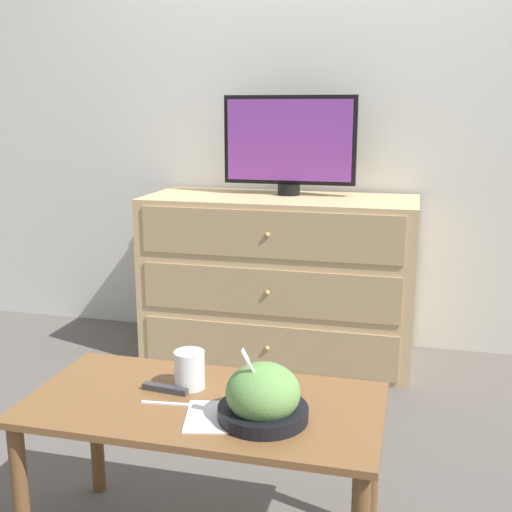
# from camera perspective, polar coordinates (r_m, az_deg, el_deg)

# --- Properties ---
(ground_plane) EXTENTS (12.00, 12.00, 0.00)m
(ground_plane) POSITION_cam_1_polar(r_m,az_deg,el_deg) (3.64, 5.02, -7.23)
(ground_plane) COLOR #56514C
(wall_back) EXTENTS (12.00, 0.05, 2.60)m
(wall_back) POSITION_cam_1_polar(r_m,az_deg,el_deg) (3.44, 5.53, 13.67)
(wall_back) COLOR silver
(wall_back) RESTS_ON ground_plane
(dresser) EXTENTS (1.34, 0.55, 0.83)m
(dresser) POSITION_cam_1_polar(r_m,az_deg,el_deg) (3.26, 2.09, -1.99)
(dresser) COLOR tan
(dresser) RESTS_ON ground_plane
(tv) EXTENTS (0.66, 0.11, 0.49)m
(tv) POSITION_cam_1_polar(r_m,az_deg,el_deg) (3.23, 2.99, 10.05)
(tv) COLOR black
(tv) RESTS_ON dresser
(coffee_table) EXTENTS (0.98, 0.49, 0.47)m
(coffee_table) POSITION_cam_1_polar(r_m,az_deg,el_deg) (1.84, -4.63, -14.77)
(coffee_table) COLOR brown
(coffee_table) RESTS_ON ground_plane
(takeout_bowl) EXTENTS (0.23, 0.23, 0.20)m
(takeout_bowl) POSITION_cam_1_polar(r_m,az_deg,el_deg) (1.68, 0.62, -12.48)
(takeout_bowl) COLOR black
(takeout_bowl) RESTS_ON coffee_table
(drink_cup) EXTENTS (0.09, 0.09, 0.11)m
(drink_cup) POSITION_cam_1_polar(r_m,az_deg,el_deg) (1.87, -5.93, -10.20)
(drink_cup) COLOR #9E6638
(drink_cup) RESTS_ON coffee_table
(napkin) EXTENTS (0.21, 0.21, 0.00)m
(napkin) POSITION_cam_1_polar(r_m,az_deg,el_deg) (1.72, -3.20, -14.07)
(napkin) COLOR white
(napkin) RESTS_ON coffee_table
(knife) EXTENTS (0.18, 0.03, 0.01)m
(knife) POSITION_cam_1_polar(r_m,az_deg,el_deg) (1.79, -7.29, -12.92)
(knife) COLOR white
(knife) RESTS_ON coffee_table
(remote_control) EXTENTS (0.14, 0.04, 0.02)m
(remote_control) POSITION_cam_1_polar(r_m,az_deg,el_deg) (1.87, -8.08, -11.60)
(remote_control) COLOR #38383D
(remote_control) RESTS_ON coffee_table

